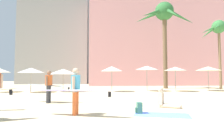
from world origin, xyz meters
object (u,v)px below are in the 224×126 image
at_px(cafe_umbrella_0, 31,70).
at_px(cafe_umbrella_4, 147,68).
at_px(cafe_umbrella_1, 63,72).
at_px(person_near_left, 49,85).
at_px(beach_towel, 162,115).
at_px(cafe_umbrella_5, 208,69).
at_px(person_far_left, 165,100).
at_px(cafe_umbrella_2, 112,69).
at_px(person_mid_right, 75,90).
at_px(palm_tree_far_left, 164,17).
at_px(palm_tree_left, 219,31).
at_px(cafe_umbrella_3, 175,69).
at_px(backpack, 139,108).

height_order(cafe_umbrella_0, cafe_umbrella_4, cafe_umbrella_4).
height_order(cafe_umbrella_1, person_near_left, cafe_umbrella_1).
bearing_deg(person_near_left, beach_towel, 154.09).
bearing_deg(cafe_umbrella_5, beach_towel, -125.34).
xyz_separation_m(beach_towel, person_far_left, (0.73, 1.82, 0.30)).
relative_size(cafe_umbrella_2, person_mid_right, 0.76).
height_order(palm_tree_far_left, beach_towel, palm_tree_far_left).
relative_size(cafe_umbrella_5, beach_towel, 1.25).
distance_m(palm_tree_left, cafe_umbrella_5, 6.20).
xyz_separation_m(cafe_umbrella_3, person_near_left, (-9.98, -7.78, -1.22)).
relative_size(cafe_umbrella_0, cafe_umbrella_5, 0.95).
distance_m(cafe_umbrella_3, beach_towel, 12.88).
distance_m(cafe_umbrella_0, cafe_umbrella_4, 10.82).
bearing_deg(cafe_umbrella_2, person_far_left, -80.25).
bearing_deg(beach_towel, person_mid_right, 178.08).
height_order(palm_tree_left, cafe_umbrella_2, palm_tree_left).
height_order(person_mid_right, person_far_left, person_mid_right).
bearing_deg(palm_tree_left, person_far_left, -129.60).
bearing_deg(person_far_left, backpack, -103.81).
relative_size(person_mid_right, person_far_left, 2.97).
xyz_separation_m(palm_tree_left, person_near_left, (-16.63, -11.24, -5.82)).
relative_size(cafe_umbrella_4, person_near_left, 0.90).
distance_m(cafe_umbrella_2, person_near_left, 9.00).
xyz_separation_m(cafe_umbrella_4, cafe_umbrella_5, (6.17, -0.11, -0.05)).
bearing_deg(palm_tree_far_left, person_near_left, -129.97).
bearing_deg(cafe_umbrella_0, person_near_left, -65.84).
xyz_separation_m(cafe_umbrella_3, person_far_left, (-4.34, -9.82, -1.84)).
xyz_separation_m(palm_tree_far_left, palm_tree_left, (5.96, -1.49, -1.89)).
height_order(palm_tree_left, person_near_left, palm_tree_left).
bearing_deg(person_mid_right, palm_tree_left, -122.40).
bearing_deg(cafe_umbrella_1, beach_towel, -65.57).
distance_m(palm_tree_far_left, cafe_umbrella_3, 8.20).
bearing_deg(cafe_umbrella_2, cafe_umbrella_0, -176.50).
bearing_deg(cafe_umbrella_5, cafe_umbrella_1, 179.55).
bearing_deg(person_near_left, backpack, 152.07).
height_order(cafe_umbrella_0, person_near_left, cafe_umbrella_0).
bearing_deg(cafe_umbrella_3, person_near_left, -142.09).
relative_size(palm_tree_left, cafe_umbrella_4, 3.26).
xyz_separation_m(palm_tree_far_left, cafe_umbrella_1, (-11.35, -4.28, -6.76)).
bearing_deg(cafe_umbrella_2, backpack, -88.79).
relative_size(cafe_umbrella_3, backpack, 5.56).
xyz_separation_m(cafe_umbrella_5, person_mid_right, (-11.76, -12.10, -1.29)).
distance_m(cafe_umbrella_0, backpack, 13.52).
relative_size(cafe_umbrella_4, person_mid_right, 0.78).
height_order(palm_tree_far_left, cafe_umbrella_2, palm_tree_far_left).
xyz_separation_m(backpack, person_near_left, (-4.16, 3.51, 0.73)).
distance_m(cafe_umbrella_4, person_far_left, 10.81).
bearing_deg(cafe_umbrella_2, beach_towel, -85.21).
xyz_separation_m(cafe_umbrella_0, person_near_left, (3.39, -7.56, -1.04)).
height_order(palm_tree_left, cafe_umbrella_3, palm_tree_left).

